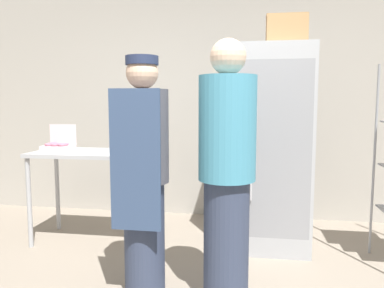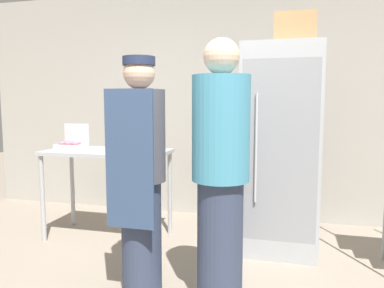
{
  "view_description": "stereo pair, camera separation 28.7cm",
  "coord_description": "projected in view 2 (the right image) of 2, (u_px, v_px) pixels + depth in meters",
  "views": [
    {
      "loc": [
        0.43,
        -2.08,
        1.37
      ],
      "look_at": [
        -0.01,
        0.74,
        1.05
      ],
      "focal_mm": 35.0,
      "sensor_mm": 36.0,
      "label": 1
    },
    {
      "loc": [
        0.71,
        -2.02,
        1.37
      ],
      "look_at": [
        -0.01,
        0.74,
        1.05
      ],
      "focal_mm": 35.0,
      "sensor_mm": 36.0,
      "label": 2
    }
  ],
  "objects": [
    {
      "name": "back_wall",
      "position": [
        229.0,
        104.0,
        4.45
      ],
      "size": [
        6.4,
        0.12,
        2.7
      ],
      "primitive_type": "cube",
      "color": "#ADA89E",
      "rests_on": "ground_plane"
    },
    {
      "name": "refrigerator",
      "position": [
        280.0,
        149.0,
        3.44
      ],
      "size": [
        0.69,
        0.71,
        1.88
      ],
      "color": "#ADAFB5",
      "rests_on": "ground_plane"
    },
    {
      "name": "prep_counter",
      "position": [
        107.0,
        161.0,
        3.74
      ],
      "size": [
        1.22,
        0.6,
        0.9
      ],
      "color": "#ADAFB5",
      "rests_on": "ground_plane"
    },
    {
      "name": "donut_box",
      "position": [
        72.0,
        144.0,
        3.85
      ],
      "size": [
        0.29,
        0.21,
        0.25
      ],
      "color": "silver",
      "rests_on": "prep_counter"
    },
    {
      "name": "blender_pitcher",
      "position": [
        148.0,
        137.0,
        3.69
      ],
      "size": [
        0.14,
        0.14,
        0.3
      ],
      "color": "#99999E",
      "rests_on": "prep_counter"
    },
    {
      "name": "cardboard_storage_box",
      "position": [
        295.0,
        29.0,
        3.25
      ],
      "size": [
        0.36,
        0.29,
        0.27
      ],
      "color": "#A87F51",
      "rests_on": "refrigerator"
    },
    {
      "name": "person_baker",
      "position": [
        140.0,
        172.0,
        2.65
      ],
      "size": [
        0.36,
        0.37,
        1.68
      ],
      "color": "#333D56",
      "rests_on": "ground_plane"
    },
    {
      "name": "person_customer",
      "position": [
        221.0,
        173.0,
        2.45
      ],
      "size": [
        0.38,
        0.38,
        1.78
      ],
      "color": "#333D56",
      "rests_on": "ground_plane"
    }
  ]
}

